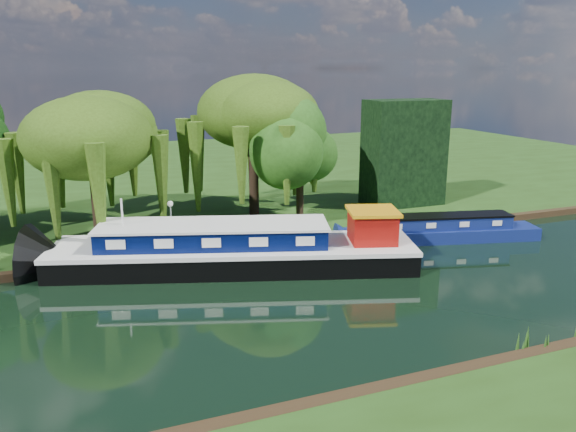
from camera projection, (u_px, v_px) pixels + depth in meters
name	position (u px, v px, depth m)	size (l,w,h in m)	color
ground	(203.00, 319.00, 24.77)	(120.00, 120.00, 0.00)	black
far_bank	(125.00, 178.00, 55.35)	(120.00, 52.00, 0.45)	#1E3A0F
dutch_barge	(237.00, 250.00, 30.89)	(20.24, 10.28, 4.18)	black
narrowboat	(442.00, 231.00, 35.94)	(12.57, 5.00, 1.81)	navy
white_cruiser	(372.00, 252.00, 33.85)	(2.16, 2.51, 1.32)	silver
willow_left	(91.00, 138.00, 34.40)	(7.04, 7.04, 8.43)	black
willow_right	(253.00, 123.00, 39.03)	(7.39, 7.39, 9.00)	black
tree_far_right	(300.00, 148.00, 37.75)	(4.48, 4.48, 7.33)	black
conifer_hedge	(404.00, 153.00, 42.91)	(6.00, 3.00, 8.00)	black
lamppost	(170.00, 210.00, 33.79)	(0.36, 0.36, 2.56)	silver
mooring_posts	(161.00, 245.00, 31.92)	(19.16, 0.16, 1.00)	silver
reeds_near	(438.00, 359.00, 20.21)	(33.70, 1.50, 1.10)	#1E4F15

